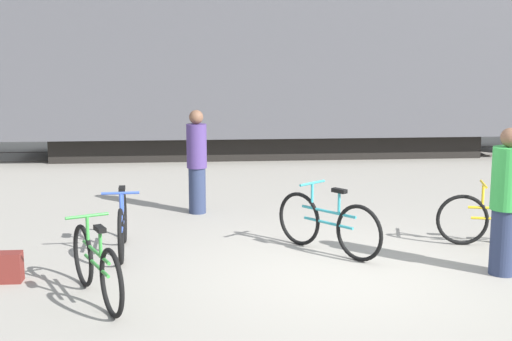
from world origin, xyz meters
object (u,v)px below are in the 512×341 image
(bicycle_blue, at_px, (123,225))
(person_in_purple, at_px, (197,161))
(bicycle_teal, at_px, (328,224))
(freight_train, at_px, (266,33))
(bicycle_green, at_px, (96,266))
(person_in_green, at_px, (506,202))
(backpack, at_px, (9,267))
(bicycle_yellow, at_px, (505,220))

(bicycle_blue, height_order, person_in_purple, person_in_purple)
(person_in_purple, bearing_deg, bicycle_teal, -44.76)
(freight_train, xyz_separation_m, bicycle_blue, (-2.61, -8.07, -2.52))
(bicycle_blue, distance_m, bicycle_green, 1.73)
(bicycle_green, distance_m, person_in_green, 4.62)
(bicycle_green, bearing_deg, person_in_green, 6.00)
(bicycle_blue, distance_m, person_in_purple, 2.34)
(bicycle_teal, distance_m, backpack, 3.86)
(bicycle_green, relative_size, person_in_green, 0.93)
(bicycle_blue, bearing_deg, person_in_green, -15.57)
(bicycle_yellow, bearing_deg, bicycle_green, -162.75)
(person_in_purple, bearing_deg, bicycle_yellow, -19.44)
(bicycle_yellow, height_order, backpack, bicycle_yellow)
(person_in_green, bearing_deg, backpack, -135.59)
(freight_train, distance_m, bicycle_blue, 8.85)
(bicycle_yellow, bearing_deg, backpack, -171.65)
(bicycle_yellow, xyz_separation_m, person_in_green, (-0.50, -1.09, 0.49))
(bicycle_yellow, xyz_separation_m, person_in_purple, (-4.02, 2.24, 0.46))
(person_in_green, xyz_separation_m, backpack, (-5.63, 0.19, -0.68))
(freight_train, xyz_separation_m, person_in_green, (1.86, -9.32, -2.03))
(bicycle_teal, height_order, backpack, bicycle_teal)
(bicycle_blue, xyz_separation_m, backpack, (-1.15, -1.05, -0.19))
(bicycle_yellow, bearing_deg, bicycle_blue, 178.25)
(bicycle_blue, xyz_separation_m, person_in_green, (4.47, -1.25, 0.49))
(freight_train, height_order, person_in_green, freight_train)
(bicycle_blue, relative_size, person_in_green, 0.96)
(bicycle_yellow, bearing_deg, person_in_green, -114.63)
(freight_train, distance_m, person_in_purple, 6.54)
(bicycle_green, bearing_deg, person_in_purple, 74.62)
(bicycle_yellow, bearing_deg, bicycle_teal, -178.25)
(person_in_purple, bearing_deg, person_in_green, -33.77)
(bicycle_yellow, relative_size, bicycle_teal, 1.28)
(freight_train, height_order, bicycle_teal, freight_train)
(bicycle_blue, xyz_separation_m, person_in_purple, (0.95, 2.09, 0.46))
(person_in_green, bearing_deg, bicycle_green, -127.61)
(freight_train, height_order, bicycle_yellow, freight_train)
(backpack, bearing_deg, freight_train, 67.58)
(bicycle_green, height_order, person_in_purple, person_in_purple)
(bicycle_teal, bearing_deg, bicycle_green, -150.94)
(bicycle_yellow, distance_m, bicycle_green, 5.31)
(person_in_green, bearing_deg, person_in_purple, -177.12)
(bicycle_teal, height_order, person_in_purple, person_in_purple)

